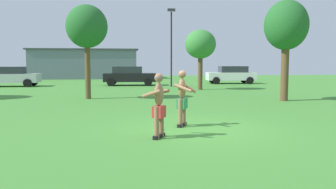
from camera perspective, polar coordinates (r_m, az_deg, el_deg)
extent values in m
plane|color=#428433|center=(9.83, 4.48, -5.73)|extent=(80.00, 80.00, 0.00)
cube|color=black|center=(8.50, -1.90, -7.17)|extent=(0.23, 0.28, 0.09)
cylinder|color=#936647|center=(8.43, -1.91, -4.77)|extent=(0.13, 0.13, 0.81)
cube|color=black|center=(8.76, -1.13, -6.79)|extent=(0.23, 0.28, 0.09)
cylinder|color=#936647|center=(8.69, -1.13, -4.47)|extent=(0.13, 0.13, 0.81)
cube|color=red|center=(8.52, -1.52, -2.90)|extent=(0.39, 0.42, 0.29)
ellipsoid|color=#936647|center=(8.47, -1.53, 0.05)|extent=(0.36, 0.40, 0.59)
cylinder|color=#936647|center=(8.30, -2.78, 0.14)|extent=(0.48, 0.44, 0.25)
cylinder|color=#936647|center=(8.71, -1.53, 0.39)|extent=(0.55, 0.32, 0.19)
sphere|color=#936647|center=(8.44, -1.53, 2.83)|extent=(0.22, 0.22, 0.22)
cone|color=#194CA5|center=(8.44, -1.53, 3.25)|extent=(0.32, 0.32, 0.12)
cube|color=black|center=(10.31, 2.63, -4.95)|extent=(0.23, 0.28, 0.09)
cylinder|color=#936647|center=(10.25, 2.64, -2.91)|extent=(0.13, 0.13, 0.83)
cube|color=black|center=(10.04, 2.07, -5.22)|extent=(0.23, 0.28, 0.09)
cylinder|color=#936647|center=(9.98, 2.08, -3.14)|extent=(0.13, 0.13, 0.83)
cube|color=#28844C|center=(10.08, 2.37, -1.53)|extent=(0.37, 0.40, 0.30)
ellipsoid|color=#936647|center=(10.04, 2.38, 1.02)|extent=(0.35, 0.38, 0.60)
cylinder|color=#936647|center=(10.21, 3.32, 1.25)|extent=(0.52, 0.32, 0.37)
cylinder|color=#936647|center=(9.80, 2.51, 1.09)|extent=(0.50, 0.44, 0.24)
sphere|color=#936647|center=(10.02, 2.39, 3.42)|extent=(0.23, 0.23, 0.23)
cylinder|color=white|center=(9.64, -1.53, -5.87)|extent=(0.29, 0.29, 0.03)
cube|color=silver|center=(29.80, -24.82, 2.51)|extent=(4.35, 1.91, 0.70)
cube|color=#282D33|center=(29.84, -25.24, 3.71)|extent=(2.45, 1.65, 0.56)
cylinder|color=black|center=(30.27, -21.56, 2.00)|extent=(0.65, 0.24, 0.64)
cylinder|color=black|center=(28.53, -22.46, 1.79)|extent=(0.65, 0.24, 0.64)
cube|color=white|center=(31.45, 10.44, 3.03)|extent=(4.44, 2.16, 0.70)
cube|color=#282D33|center=(31.48, 10.82, 4.18)|extent=(2.53, 1.78, 0.56)
cylinder|color=black|center=(30.25, 8.08, 2.32)|extent=(0.66, 0.27, 0.64)
cylinder|color=black|center=(32.01, 7.42, 2.49)|extent=(0.66, 0.27, 0.64)
cylinder|color=black|center=(31.01, 13.54, 2.30)|extent=(0.66, 0.27, 0.64)
cylinder|color=black|center=(32.73, 12.60, 2.47)|extent=(0.66, 0.27, 0.64)
cube|color=black|center=(28.62, -6.36, 2.87)|extent=(4.45, 2.18, 0.70)
cube|color=#282D33|center=(28.61, -6.78, 4.13)|extent=(2.54, 1.80, 0.56)
cylinder|color=black|center=(29.50, -3.35, 2.29)|extent=(0.66, 0.28, 0.64)
cylinder|color=black|center=(27.70, -3.34, 2.09)|extent=(0.66, 0.28, 0.64)
cylinder|color=black|center=(29.64, -9.18, 2.24)|extent=(0.66, 0.28, 0.64)
cylinder|color=black|center=(27.86, -9.55, 2.04)|extent=(0.66, 0.28, 0.64)
cylinder|color=black|center=(26.68, 0.56, 7.50)|extent=(0.12, 0.12, 5.79)
cube|color=#333338|center=(26.96, 0.56, 13.98)|extent=(0.60, 0.24, 0.20)
cube|color=slate|center=(42.83, -13.73, 4.90)|extent=(12.14, 6.11, 3.35)
cube|color=#3F3F44|center=(42.85, -13.78, 7.25)|extent=(12.63, 6.35, 0.16)
cylinder|color=brown|center=(18.25, -13.29, 3.95)|extent=(0.28, 0.28, 2.98)
ellipsoid|color=#236028|center=(18.34, -13.44, 11.04)|extent=(2.13, 2.13, 2.21)
cylinder|color=brown|center=(24.02, 5.41, 3.77)|extent=(0.33, 0.33, 2.48)
ellipsoid|color=#387F38|center=(24.04, 5.45, 8.40)|extent=(2.16, 2.16, 2.00)
cylinder|color=brown|center=(17.83, 18.96, 3.60)|extent=(0.38, 0.38, 2.87)
ellipsoid|color=#236028|center=(17.92, 19.18, 10.93)|extent=(2.12, 2.12, 2.43)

